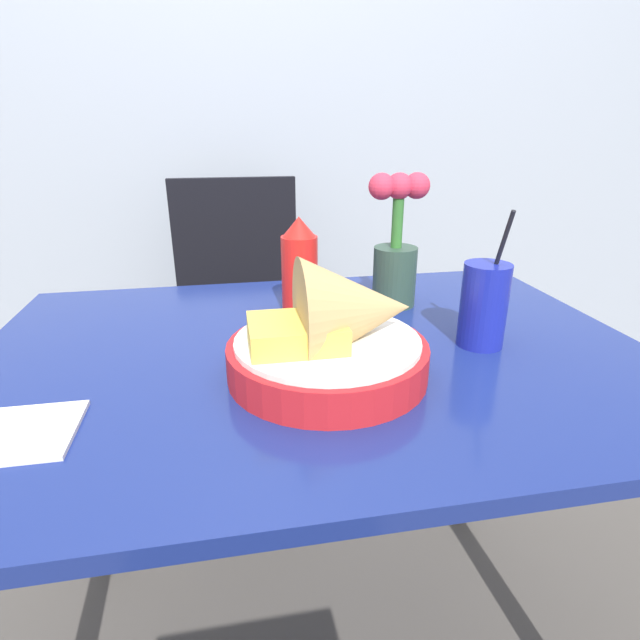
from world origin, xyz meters
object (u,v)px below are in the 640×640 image
ketchup_bottle (302,267)px  chair_far_window (239,299)px  flower_vase (396,250)px  food_basket (339,336)px  drink_cup (483,308)px

ketchup_bottle → chair_far_window: bearing=99.9°
chair_far_window → flower_vase: bearing=-64.4°
ketchup_bottle → flower_vase: size_ratio=0.72×
food_basket → ketchup_bottle: ketchup_bottle is taller
drink_cup → food_basket: bearing=-166.1°
food_basket → drink_cup: size_ratio=1.28×
ketchup_bottle → food_basket: bearing=-87.4°
flower_vase → ketchup_bottle: bearing=-177.5°
chair_far_window → drink_cup: size_ratio=4.03×
drink_cup → ketchup_bottle: bearing=141.8°
chair_far_window → ketchup_bottle: 0.71m
chair_far_window → ketchup_bottle: size_ratio=4.91×
flower_vase → food_basket: bearing=-122.1°
ketchup_bottle → flower_vase: flower_vase is taller
ketchup_bottle → drink_cup: 0.34m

